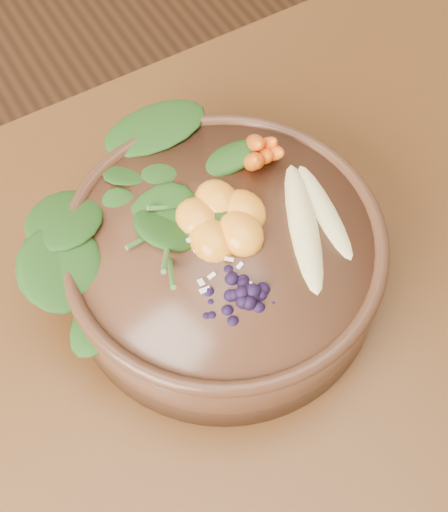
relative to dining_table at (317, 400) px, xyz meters
The scene contains 8 objects.
dining_table is the anchor object (origin of this frame).
stoneware_bowl 0.19m from the dining_table, 105.91° to the left, with size 0.31×0.31×0.08m, color #452616.
kale_heap 0.29m from the dining_table, 106.82° to the left, with size 0.20×0.18×0.05m, color #204215, non-canonical shape.
carrot_cluster 0.29m from the dining_table, 78.10° to the left, with size 0.06×0.06×0.08m, color orange, non-canonical shape.
banana_halves 0.22m from the dining_table, 66.31° to the left, with size 0.10×0.16×0.03m.
mandarin_cluster 0.25m from the dining_table, 101.20° to the left, with size 0.09×0.10×0.03m, color orange, non-canonical shape.
blueberry_pile 0.22m from the dining_table, 127.68° to the left, with size 0.14×0.11×0.04m, color black, non-canonical shape.
coconut_flakes 0.22m from the dining_table, 110.82° to the left, with size 0.10×0.07×0.01m, color white, non-canonical shape.
Camera 1 is at (-0.22, -0.18, 1.39)m, focal length 50.00 mm.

